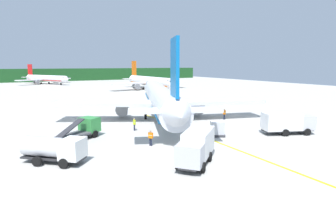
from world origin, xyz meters
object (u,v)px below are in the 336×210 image
object	(u,v)px
crew_supervisor	(224,113)
crew_loader_right	(187,121)
cargo_container_near	(217,129)
airliner_mid_apron	(150,81)
service_truck_pushback	(196,146)
crew_marshaller	(134,123)
service_truck_catering	(55,148)
airliner_foreground	(161,98)
service_truck_fuel	(287,122)
service_truck_baggage	(85,128)
crew_loader_left	(151,137)
airliner_far_taxiway	(46,78)

from	to	relation	value
crew_supervisor	crew_loader_right	bearing A→B (deg)	-168.21
cargo_container_near	airliner_mid_apron	bearing A→B (deg)	72.40
airliner_mid_apron	crew_loader_right	distance (m)	61.66
service_truck_pushback	crew_marshaller	xyz separation A→B (m)	(-0.28, 14.62, -0.60)
airliner_mid_apron	crew_marshaller	size ratio (longest dim) A/B	21.12
airliner_mid_apron	service_truck_catering	size ratio (longest dim) A/B	6.41
service_truck_catering	cargo_container_near	distance (m)	19.33
service_truck_catering	cargo_container_near	bearing A→B (deg)	2.28
service_truck_catering	cargo_container_near	world-z (taller)	service_truck_catering
crew_marshaller	cargo_container_near	bearing A→B (deg)	-43.30
airliner_foreground	cargo_container_near	distance (m)	14.54
service_truck_fuel	service_truck_baggage	world-z (taller)	service_truck_fuel
crew_marshaller	crew_loader_left	bearing A→B (deg)	-98.22
cargo_container_near	crew_marshaller	world-z (taller)	cargo_container_near
crew_loader_left	service_truck_fuel	bearing A→B (deg)	-11.44
airliner_far_taxiway	service_truck_pushback	size ratio (longest dim) A/B	4.66
service_truck_baggage	crew_loader_right	size ratio (longest dim) A/B	3.54
crew_loader_right	airliner_far_taxiway	bearing A→B (deg)	94.90
service_truck_pushback	cargo_container_near	size ratio (longest dim) A/B	2.57
service_truck_catering	service_truck_pushback	size ratio (longest dim) A/B	0.91
service_truck_fuel	crew_loader_left	bearing A→B (deg)	168.56
crew_marshaller	crew_loader_right	world-z (taller)	crew_marshaller
service_truck_baggage	service_truck_pushback	world-z (taller)	service_truck_pushback
crew_loader_left	crew_supervisor	xyz separation A→B (m)	(17.01, 7.85, 0.01)
service_truck_fuel	crew_marshaller	size ratio (longest dim) A/B	4.00
service_truck_pushback	service_truck_fuel	bearing A→B (deg)	11.47
cargo_container_near	crew_loader_right	xyz separation A→B (m)	(-0.69, 6.12, 0.03)
service_truck_catering	crew_supervisor	xyz separation A→B (m)	(27.06, 8.65, -0.35)
airliner_mid_apron	service_truck_catering	distance (m)	75.99
crew_loader_left	crew_supervisor	size ratio (longest dim) A/B	0.99
service_truck_baggage	crew_loader_left	bearing A→B (deg)	-51.07
cargo_container_near	airliner_foreground	bearing A→B (deg)	92.94
airliner_mid_apron	cargo_container_near	size ratio (longest dim) A/B	14.94
airliner_mid_apron	airliner_far_taxiway	bearing A→B (deg)	121.59
service_truck_catering	airliner_mid_apron	bearing A→B (deg)	58.56
airliner_far_taxiway	service_truck_baggage	bearing A→B (deg)	-92.74
airliner_foreground	crew_loader_left	xyz separation A→B (m)	(-8.52, -14.28, -2.36)
airliner_mid_apron	crew_loader_right	size ratio (longest dim) A/B	22.27
service_truck_pushback	crew_loader_right	size ratio (longest dim) A/B	3.83
cargo_container_near	service_truck_pushback	bearing A→B (deg)	-138.66
cargo_container_near	crew_loader_right	distance (m)	6.16
cargo_container_near	crew_loader_right	world-z (taller)	cargo_container_near
airliner_foreground	crew_loader_right	size ratio (longest dim) A/B	24.52
airliner_foreground	service_truck_pushback	xyz separation A→B (m)	(-7.14, -21.24, -1.78)
service_truck_fuel	cargo_container_near	size ratio (longest dim) A/B	2.83
service_truck_catering	crew_loader_left	size ratio (longest dim) A/B	3.25
service_truck_baggage	crew_loader_left	xyz separation A→B (m)	(5.69, -7.05, -0.16)
service_truck_catering	crew_loader_right	world-z (taller)	service_truck_catering
service_truck_fuel	cargo_container_near	xyz separation A→B (m)	(-8.62, 3.59, -0.64)
service_truck_fuel	service_truck_baggage	size ratio (longest dim) A/B	1.19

